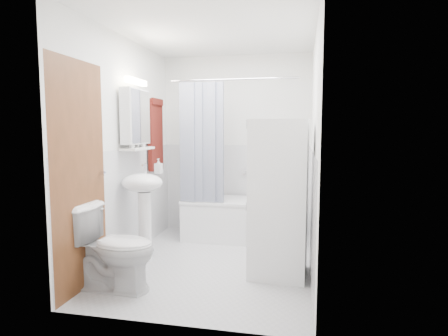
% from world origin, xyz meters
% --- Properties ---
extents(floor, '(2.60, 2.60, 0.00)m').
position_xyz_m(floor, '(0.00, 0.00, 0.00)').
color(floor, '#B5B5BA').
rests_on(floor, ground).
extents(room_walls, '(2.60, 2.60, 2.60)m').
position_xyz_m(room_walls, '(0.00, 0.00, 1.49)').
color(room_walls, white).
rests_on(room_walls, ground).
extents(wainscot, '(1.98, 2.58, 2.58)m').
position_xyz_m(wainscot, '(0.00, 0.29, 0.60)').
color(wainscot, white).
rests_on(wainscot, ground).
extents(door, '(0.05, 2.00, 2.00)m').
position_xyz_m(door, '(-0.95, -0.55, 1.00)').
color(door, brown).
rests_on(door, ground).
extents(bathtub, '(1.35, 0.64, 0.52)m').
position_xyz_m(bathtub, '(0.08, 0.92, 0.28)').
color(bathtub, white).
rests_on(bathtub, ground).
extents(tub_spout, '(0.04, 0.12, 0.04)m').
position_xyz_m(tub_spout, '(0.28, 1.25, 0.84)').
color(tub_spout, silver).
rests_on(tub_spout, room_walls).
extents(curtain_rod, '(1.53, 0.02, 0.02)m').
position_xyz_m(curtain_rod, '(0.08, 0.66, 2.00)').
color(curtain_rod, silver).
rests_on(curtain_rod, room_walls).
extents(shower_curtain, '(0.55, 0.02, 1.45)m').
position_xyz_m(shower_curtain, '(-0.31, 0.66, 1.25)').
color(shower_curtain, '#131D42').
rests_on(shower_curtain, curtain_rod).
extents(sink, '(0.44, 0.37, 1.04)m').
position_xyz_m(sink, '(-0.75, -0.09, 0.70)').
color(sink, white).
rests_on(sink, ground).
extents(medicine_cabinet, '(0.13, 0.50, 0.71)m').
position_xyz_m(medicine_cabinet, '(-0.90, 0.10, 1.57)').
color(medicine_cabinet, white).
rests_on(medicine_cabinet, room_walls).
extents(shelf, '(0.18, 0.54, 0.02)m').
position_xyz_m(shelf, '(-0.89, 0.10, 1.20)').
color(shelf, silver).
rests_on(shelf, room_walls).
extents(shower_caddy, '(0.22, 0.06, 0.02)m').
position_xyz_m(shower_caddy, '(0.33, 1.24, 1.15)').
color(shower_caddy, silver).
rests_on(shower_caddy, room_walls).
extents(towel, '(0.07, 0.38, 0.92)m').
position_xyz_m(towel, '(-0.94, 0.75, 1.36)').
color(towel, '#58160E').
rests_on(towel, room_walls).
extents(washer_dryer, '(0.57, 0.56, 1.50)m').
position_xyz_m(washer_dryer, '(0.68, -0.18, 0.75)').
color(washer_dryer, white).
rests_on(washer_dryer, ground).
extents(toilet, '(0.78, 0.46, 0.75)m').
position_xyz_m(toilet, '(-0.72, -0.81, 0.37)').
color(toilet, white).
rests_on(toilet, ground).
extents(soap_pump, '(0.08, 0.17, 0.08)m').
position_xyz_m(soap_pump, '(-0.71, 0.25, 0.95)').
color(soap_pump, gray).
rests_on(soap_pump, sink).
extents(shelf_bottle, '(0.07, 0.18, 0.07)m').
position_xyz_m(shelf_bottle, '(-0.89, -0.05, 1.25)').
color(shelf_bottle, gray).
rests_on(shelf_bottle, shelf).
extents(shelf_cup, '(0.10, 0.09, 0.10)m').
position_xyz_m(shelf_cup, '(-0.89, 0.22, 1.26)').
color(shelf_cup, gray).
rests_on(shelf_cup, shelf).
extents(shampoo_a, '(0.13, 0.17, 0.13)m').
position_xyz_m(shampoo_a, '(0.35, 1.24, 1.23)').
color(shampoo_a, gray).
rests_on(shampoo_a, shower_caddy).
extents(shampoo_b, '(0.08, 0.21, 0.08)m').
position_xyz_m(shampoo_b, '(0.47, 1.24, 1.20)').
color(shampoo_b, '#254B97').
rests_on(shampoo_b, shower_caddy).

